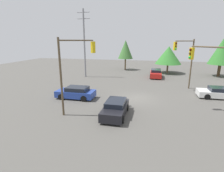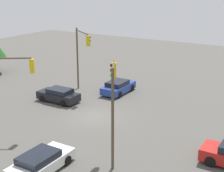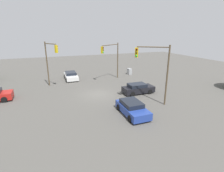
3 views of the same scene
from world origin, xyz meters
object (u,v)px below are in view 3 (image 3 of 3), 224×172
at_px(traffic_signal_cross, 112,55).
at_px(electrical_cabinet, 129,71).
at_px(sedan_dark, 138,89).
at_px(traffic_signal_main, 155,65).
at_px(sedan_blue, 132,108).
at_px(sedan_white, 71,76).
at_px(traffic_signal_aux, 50,57).

relative_size(traffic_signal_cross, electrical_cabinet, 5.53).
height_order(sedan_dark, traffic_signal_main, traffic_signal_main).
relative_size(sedan_blue, sedan_white, 0.97).
bearing_deg(sedan_dark, electrical_cabinet, 159.75).
relative_size(sedan_white, electrical_cabinet, 4.01).
relative_size(traffic_signal_main, traffic_signal_cross, 1.08).
bearing_deg(traffic_signal_main, sedan_dark, -57.80).
distance_m(sedan_white, traffic_signal_aux, 6.06).
height_order(sedan_dark, sedan_white, sedan_dark).
distance_m(sedan_blue, traffic_signal_aux, 14.72).
relative_size(sedan_dark, electrical_cabinet, 3.77).
height_order(sedan_white, traffic_signal_cross, traffic_signal_cross).
distance_m(sedan_dark, electrical_cabinet, 10.95).
xyz_separation_m(sedan_blue, traffic_signal_cross, (-13.09, 2.81, 3.61)).
height_order(sedan_blue, traffic_signal_cross, traffic_signal_cross).
distance_m(sedan_dark, traffic_signal_aux, 13.25).
relative_size(sedan_blue, traffic_signal_aux, 0.66).
bearing_deg(traffic_signal_aux, traffic_signal_cross, 64.63).
distance_m(traffic_signal_aux, electrical_cabinet, 15.18).
height_order(sedan_dark, traffic_signal_aux, traffic_signal_aux).
distance_m(sedan_dark, traffic_signal_cross, 8.58).
xyz_separation_m(traffic_signal_cross, electrical_cabinet, (-2.54, 4.62, -3.71)).
bearing_deg(sedan_white, sedan_blue, 103.27).
distance_m(traffic_signal_cross, traffic_signal_aux, 9.73).
distance_m(sedan_blue, electrical_cabinet, 17.31).
xyz_separation_m(sedan_blue, electrical_cabinet, (-15.63, 7.43, -0.10)).
bearing_deg(traffic_signal_cross, traffic_signal_aux, -30.44).
relative_size(traffic_signal_aux, electrical_cabinet, 5.93).
relative_size(sedan_dark, traffic_signal_aux, 0.64).
xyz_separation_m(traffic_signal_main, traffic_signal_cross, (-11.47, -0.68, -0.27)).
height_order(sedan_blue, sedan_dark, sedan_blue).
xyz_separation_m(traffic_signal_main, electrical_cabinet, (-14.01, 3.94, -3.98)).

